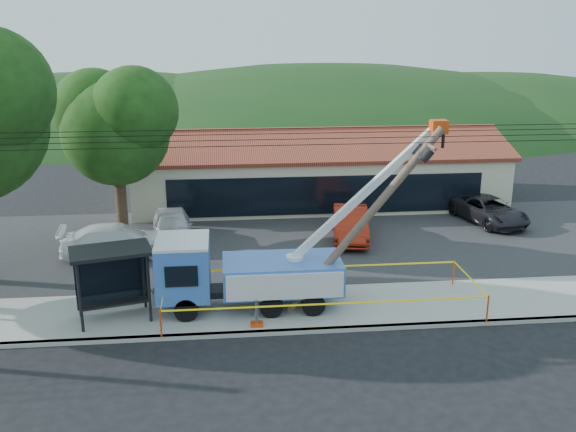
{
  "coord_description": "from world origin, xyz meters",
  "views": [
    {
      "loc": [
        -1.78,
        -18.83,
        10.83
      ],
      "look_at": [
        0.65,
        5.0,
        3.59
      ],
      "focal_mm": 40.0,
      "sensor_mm": 36.0,
      "label": 1
    }
  ],
  "objects_px": {
    "car_white": "(120,258)",
    "utility_truck": "(244,271)",
    "bus_shelter": "(111,266)",
    "car_dark": "(487,224)",
    "car_red": "(350,240)",
    "car_silver": "(174,244)",
    "leaning_pole": "(371,212)"
  },
  "relations": [
    {
      "from": "leaning_pole",
      "to": "bus_shelter",
      "type": "xyz_separation_m",
      "value": [
        -9.71,
        0.1,
        -1.82
      ]
    },
    {
      "from": "bus_shelter",
      "to": "car_red",
      "type": "bearing_deg",
      "value": 23.31
    },
    {
      "from": "leaning_pole",
      "to": "car_red",
      "type": "distance_m",
      "value": 9.37
    },
    {
      "from": "bus_shelter",
      "to": "car_dark",
      "type": "bearing_deg",
      "value": 13.98
    },
    {
      "from": "car_dark",
      "to": "bus_shelter",
      "type": "bearing_deg",
      "value": -165.88
    },
    {
      "from": "leaning_pole",
      "to": "car_red",
      "type": "relative_size",
      "value": 1.46
    },
    {
      "from": "leaning_pole",
      "to": "car_dark",
      "type": "height_order",
      "value": "leaning_pole"
    },
    {
      "from": "bus_shelter",
      "to": "car_red",
      "type": "distance_m",
      "value": 13.69
    },
    {
      "from": "utility_truck",
      "to": "leaning_pole",
      "type": "bearing_deg",
      "value": -6.66
    },
    {
      "from": "car_silver",
      "to": "car_dark",
      "type": "bearing_deg",
      "value": -1.42
    },
    {
      "from": "utility_truck",
      "to": "bus_shelter",
      "type": "distance_m",
      "value": 4.98
    },
    {
      "from": "car_red",
      "to": "bus_shelter",
      "type": "bearing_deg",
      "value": -133.11
    },
    {
      "from": "car_white",
      "to": "car_dark",
      "type": "distance_m",
      "value": 20.04
    },
    {
      "from": "car_red",
      "to": "car_dark",
      "type": "relative_size",
      "value": 0.96
    },
    {
      "from": "utility_truck",
      "to": "car_red",
      "type": "distance_m",
      "value": 9.86
    },
    {
      "from": "car_silver",
      "to": "car_dark",
      "type": "distance_m",
      "value": 17.38
    },
    {
      "from": "car_red",
      "to": "car_white",
      "type": "bearing_deg",
      "value": -163.89
    },
    {
      "from": "leaning_pole",
      "to": "car_white",
      "type": "bearing_deg",
      "value": 146.62
    },
    {
      "from": "car_red",
      "to": "car_dark",
      "type": "distance_m",
      "value": 8.46
    },
    {
      "from": "car_silver",
      "to": "car_red",
      "type": "distance_m",
      "value": 9.09
    },
    {
      "from": "utility_truck",
      "to": "car_dark",
      "type": "relative_size",
      "value": 2.15
    },
    {
      "from": "car_red",
      "to": "leaning_pole",
      "type": "bearing_deg",
      "value": -87.5
    },
    {
      "from": "utility_truck",
      "to": "car_dark",
      "type": "height_order",
      "value": "utility_truck"
    },
    {
      "from": "car_white",
      "to": "car_dark",
      "type": "relative_size",
      "value": 1.04
    },
    {
      "from": "bus_shelter",
      "to": "car_white",
      "type": "height_order",
      "value": "bus_shelter"
    },
    {
      "from": "leaning_pole",
      "to": "car_dark",
      "type": "distance_m",
      "value": 14.43
    },
    {
      "from": "utility_truck",
      "to": "car_dark",
      "type": "distance_m",
      "value": 17.15
    },
    {
      "from": "bus_shelter",
      "to": "car_dark",
      "type": "height_order",
      "value": "bus_shelter"
    },
    {
      "from": "utility_truck",
      "to": "car_dark",
      "type": "xyz_separation_m",
      "value": [
        13.95,
        9.83,
        -1.65
      ]
    },
    {
      "from": "car_white",
      "to": "car_dark",
      "type": "bearing_deg",
      "value": -86.22
    },
    {
      "from": "utility_truck",
      "to": "car_silver",
      "type": "distance_m",
      "value": 9.04
    },
    {
      "from": "car_white",
      "to": "utility_truck",
      "type": "bearing_deg",
      "value": -143.96
    }
  ]
}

